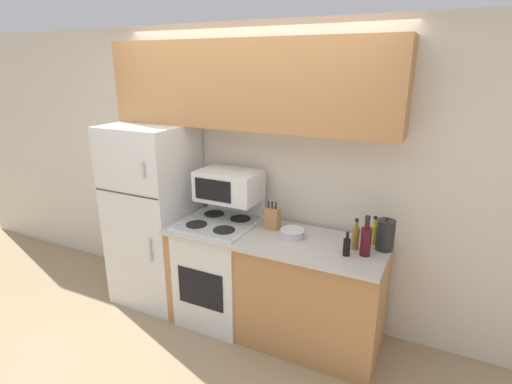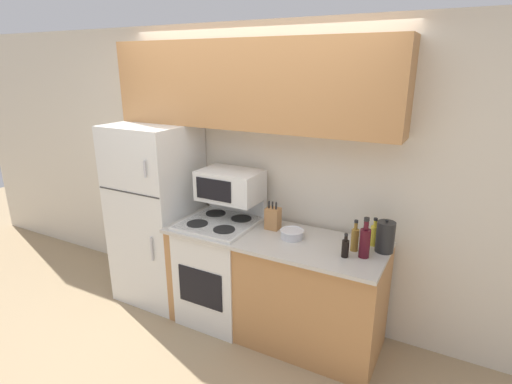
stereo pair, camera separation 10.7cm
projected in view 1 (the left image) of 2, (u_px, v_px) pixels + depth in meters
The scene contains 14 objects.
ground_plane at pixel (219, 338), 3.37m from camera, with size 12.00×12.00×0.00m, color tan.
wall_back at pixel (256, 174), 3.58m from camera, with size 8.00×0.05×2.55m.
lower_cabinets at pixel (274, 284), 3.35m from camera, with size 1.78×0.67×0.90m.
refrigerator at pixel (154, 215), 3.77m from camera, with size 0.71×0.69×1.70m.
upper_cabinets at pixel (246, 85), 3.19m from camera, with size 2.49×0.31×0.70m.
stove at pixel (220, 268), 3.55m from camera, with size 0.60×0.65×1.08m.
microwave at pixel (229, 185), 3.42m from camera, with size 0.53×0.36×0.26m.
knife_block at pixel (272, 218), 3.31m from camera, with size 0.12×0.10×0.24m.
bowl at pixel (292, 233), 3.16m from camera, with size 0.19×0.19×0.07m.
bottle_wine_red at pixel (366, 240), 2.84m from camera, with size 0.08×0.08×0.30m.
bottle_cooking_spray at pixel (374, 233), 3.04m from camera, with size 0.06×0.06×0.22m.
bottle_vinegar at pixel (355, 237), 2.94m from camera, with size 0.06×0.06×0.24m.
bottle_soy_sauce at pixel (347, 246), 2.85m from camera, with size 0.05×0.05×0.18m.
kettle at pixel (385, 235), 2.93m from camera, with size 0.13×0.13×0.25m.
Camera 1 is at (1.53, -2.41, 2.21)m, focal length 28.00 mm.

